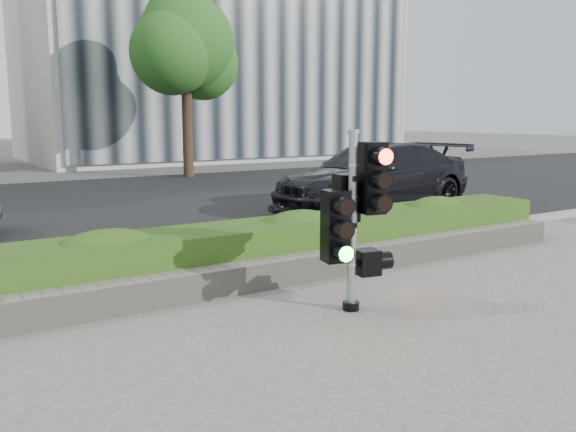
% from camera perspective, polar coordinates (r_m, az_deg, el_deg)
% --- Properties ---
extents(ground, '(120.00, 120.00, 0.00)m').
position_cam_1_polar(ground, '(5.88, 2.67, -12.06)').
color(ground, '#51514C').
rests_on(ground, ground).
extents(road, '(60.00, 13.00, 0.02)m').
position_cam_1_polar(road, '(14.95, -20.17, 0.56)').
color(road, black).
rests_on(road, ground).
extents(curb, '(60.00, 0.25, 0.12)m').
position_cam_1_polar(curb, '(8.50, -9.79, -4.99)').
color(curb, gray).
rests_on(curb, ground).
extents(stone_wall, '(12.00, 0.32, 0.34)m').
position_cam_1_polar(stone_wall, '(7.36, -5.98, -6.01)').
color(stone_wall, gray).
rests_on(stone_wall, sidewalk).
extents(hedge, '(12.00, 1.00, 0.68)m').
position_cam_1_polar(hedge, '(7.89, -8.14, -3.74)').
color(hedge, '#578428').
rests_on(hedge, sidewalk).
extents(building_right, '(18.00, 10.00, 12.00)m').
position_cam_1_polar(building_right, '(32.91, -7.34, 16.00)').
color(building_right, '#B7B7B2').
rests_on(building_right, ground).
extents(tree_right, '(4.10, 3.58, 6.53)m').
position_cam_1_polar(tree_right, '(21.92, -9.68, 15.34)').
color(tree_right, black).
rests_on(tree_right, ground).
extents(traffic_signal, '(0.72, 0.57, 1.97)m').
position_cam_1_polar(traffic_signal, '(6.62, 6.15, 0.40)').
color(traffic_signal, black).
rests_on(traffic_signal, sidewalk).
extents(car_dark, '(5.43, 2.75, 1.51)m').
position_cam_1_polar(car_dark, '(14.01, 8.01, 3.65)').
color(car_dark, black).
rests_on(car_dark, road).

